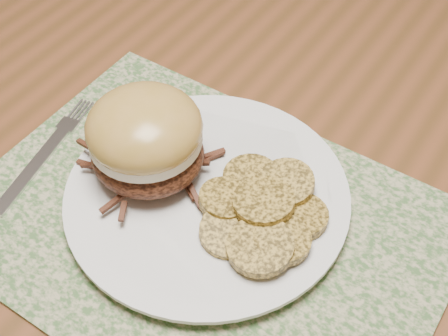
# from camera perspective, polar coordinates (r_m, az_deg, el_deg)

# --- Properties ---
(dining_table) EXTENTS (1.50, 0.90, 0.75)m
(dining_table) POSITION_cam_1_polar(r_m,az_deg,el_deg) (0.79, 15.99, 0.28)
(dining_table) COLOR brown
(dining_table) RESTS_ON ground
(placemat) EXTENTS (0.45, 0.33, 0.00)m
(placemat) POSITION_cam_1_polar(r_m,az_deg,el_deg) (0.60, -1.91, -5.24)
(placemat) COLOR #3F6132
(placemat) RESTS_ON dining_table
(dinner_plate) EXTENTS (0.26, 0.26, 0.02)m
(dinner_plate) POSITION_cam_1_polar(r_m,az_deg,el_deg) (0.61, -1.54, -2.64)
(dinner_plate) COLOR silver
(dinner_plate) RESTS_ON placemat
(pork_sandwich) EXTENTS (0.15, 0.15, 0.09)m
(pork_sandwich) POSITION_cam_1_polar(r_m,az_deg,el_deg) (0.59, -7.18, 2.71)
(pork_sandwich) COLOR black
(pork_sandwich) RESTS_ON dinner_plate
(roasted_potatoes) EXTENTS (0.13, 0.15, 0.03)m
(roasted_potatoes) POSITION_cam_1_polar(r_m,az_deg,el_deg) (0.58, 3.55, -4.02)
(roasted_potatoes) COLOR #AE8733
(roasted_potatoes) RESTS_ON dinner_plate
(fork) EXTENTS (0.05, 0.17, 0.00)m
(fork) POSITION_cam_1_polar(r_m,az_deg,el_deg) (0.68, -15.96, 1.38)
(fork) COLOR #BABAC1
(fork) RESTS_ON placemat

